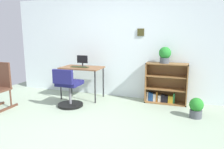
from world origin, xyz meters
TOP-DOWN VIEW (x-y plane):
  - ground_plane at (0.00, 0.00)m, footprint 6.24×6.24m
  - wall_back at (0.00, 2.15)m, footprint 5.20×0.12m
  - desk at (-0.63, 1.67)m, footprint 0.93×0.57m
  - monitor at (-0.64, 1.73)m, footprint 0.26×0.14m
  - keyboard at (-0.65, 1.61)m, footprint 0.41×0.12m
  - office_chair at (-0.62, 1.02)m, footprint 0.52×0.55m
  - bookshelf_low at (1.22, 1.96)m, footprint 0.87×0.30m
  - potted_plant_on_shelf at (1.18, 1.90)m, footprint 0.25×0.25m
  - potted_plant_floor at (1.82, 1.25)m, footprint 0.25×0.25m

SIDE VIEW (x-z plane):
  - ground_plane at x=0.00m, z-range 0.00..0.00m
  - potted_plant_floor at x=1.82m, z-range 0.01..0.37m
  - office_chair at x=-0.62m, z-range -0.05..0.76m
  - bookshelf_low at x=1.22m, z-range -0.05..0.82m
  - desk at x=-0.63m, z-range 0.30..1.03m
  - keyboard at x=-0.65m, z-range 0.73..0.75m
  - monitor at x=-0.64m, z-range 0.74..1.00m
  - potted_plant_on_shelf at x=1.18m, z-range 0.88..1.22m
  - wall_back at x=0.00m, z-range 0.00..2.32m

